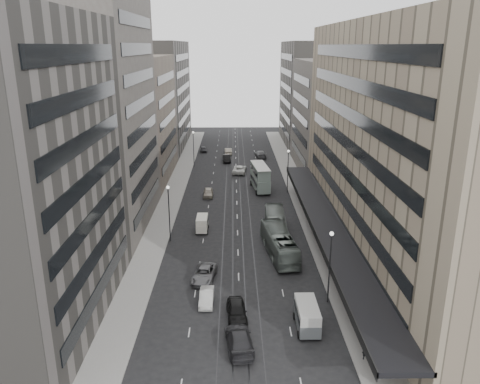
{
  "coord_description": "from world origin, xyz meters",
  "views": [
    {
      "loc": [
        -0.56,
        -50.22,
        26.94
      ],
      "look_at": [
        0.4,
        17.05,
        5.79
      ],
      "focal_mm": 35.0,
      "sensor_mm": 36.0,
      "label": 1
    }
  ],
  "objects": [
    {
      "name": "sedan_8",
      "position": [
        -8.5,
        71.06,
        0.69
      ],
      "size": [
        2.12,
        4.21,
        1.38
      ],
      "primitive_type": "imported",
      "rotation": [
        0.0,
        0.0,
        0.12
      ],
      "color": "#262629",
      "rests_on": "ground"
    },
    {
      "name": "pedestrian",
      "position": [
        11.16,
        -15.02,
        1.18
      ],
      "size": [
        0.77,
        0.53,
        2.06
      ],
      "primitive_type": "imported",
      "rotation": [
        0.0,
        0.0,
        3.09
      ],
      "color": "black",
      "rests_on": "sidewalk_right"
    },
    {
      "name": "building_left_c",
      "position": [
        -21.5,
        46.0,
        12.5
      ],
      "size": [
        15.0,
        28.0,
        25.0
      ],
      "primitive_type": "cube",
      "color": "#6E6456",
      "rests_on": "ground"
    },
    {
      "name": "sedan_6",
      "position": [
        0.75,
        49.62,
        0.83
      ],
      "size": [
        3.32,
        6.24,
        1.67
      ],
      "primitive_type": "imported",
      "rotation": [
        0.0,
        0.0,
        3.05
      ],
      "color": "white",
      "rests_on": "ground"
    },
    {
      "name": "double_decker",
      "position": [
        4.59,
        36.82,
        2.66
      ],
      "size": [
        3.65,
        9.24,
        4.92
      ],
      "rotation": [
        0.0,
        0.0,
        0.12
      ],
      "color": "gray",
      "rests_on": "ground"
    },
    {
      "name": "lamp_right_near",
      "position": [
        9.7,
        -5.0,
        5.2
      ],
      "size": [
        0.44,
        0.44,
        8.32
      ],
      "color": "#262628",
      "rests_on": "ground"
    },
    {
      "name": "building_left_d",
      "position": [
        -21.5,
        79.0,
        14.0
      ],
      "size": [
        15.0,
        38.0,
        28.0
      ],
      "primitive_type": "cube",
      "color": "#5C5852",
      "rests_on": "ground"
    },
    {
      "name": "panel_van",
      "position": [
        -5.35,
        15.76,
        1.28
      ],
      "size": [
        1.84,
        3.7,
        2.33
      ],
      "rotation": [
        0.0,
        0.0,
        -0.0
      ],
      "color": "silver",
      "rests_on": "ground"
    },
    {
      "name": "lamp_left_near",
      "position": [
        -9.7,
        12.0,
        5.2
      ],
      "size": [
        0.44,
        0.44,
        8.32
      ],
      "color": "#262628",
      "rests_on": "ground"
    },
    {
      "name": "sedan_5",
      "position": [
        -2.25,
        59.95,
        0.82
      ],
      "size": [
        2.12,
        5.12,
        1.65
      ],
      "primitive_type": "imported",
      "rotation": [
        0.0,
        0.0,
        0.08
      ],
      "color": "black",
      "rests_on": "ground"
    },
    {
      "name": "sedan_2",
      "position": [
        -4.15,
        0.41,
        0.74
      ],
      "size": [
        3.19,
        5.65,
        1.49
      ],
      "primitive_type": "imported",
      "rotation": [
        0.0,
        0.0,
        -0.14
      ],
      "color": "slate",
      "rests_on": "ground"
    },
    {
      "name": "ground",
      "position": [
        0.0,
        0.0,
        0.0
      ],
      "size": [
        220.0,
        220.0,
        0.0
      ],
      "primitive_type": "plane",
      "color": "black",
      "rests_on": "ground"
    },
    {
      "name": "bus_near",
      "position": [
        5.49,
        7.18,
        1.7
      ],
      "size": [
        4.39,
        12.46,
        3.4
      ],
      "primitive_type": "imported",
      "rotation": [
        0.0,
        0.0,
        3.27
      ],
      "color": "slate",
      "rests_on": "ground"
    },
    {
      "name": "bus_far",
      "position": [
        5.64,
        14.14,
        1.66
      ],
      "size": [
        3.21,
        12.02,
        3.32
      ],
      "primitive_type": "imported",
      "rotation": [
        0.0,
        0.0,
        3.11
      ],
      "color": "gray",
      "rests_on": "ground"
    },
    {
      "name": "sidewalk_right",
      "position": [
        12.0,
        37.5,
        0.07
      ],
      "size": [
        4.0,
        125.0,
        0.15
      ],
      "primitive_type": "cube",
      "color": "gray",
      "rests_on": "ground"
    },
    {
      "name": "sedan_7",
      "position": [
        6.22,
        64.65,
        0.84
      ],
      "size": [
        2.97,
        6.01,
        1.68
      ],
      "primitive_type": "imported",
      "rotation": [
        0.0,
        0.0,
        3.25
      ],
      "color": "#58585B",
      "rests_on": "ground"
    },
    {
      "name": "building_left_b",
      "position": [
        -21.5,
        19.0,
        17.0
      ],
      "size": [
        15.0,
        26.0,
        34.0
      ],
      "primitive_type": "cube",
      "color": "#4E4843",
      "rests_on": "ground"
    },
    {
      "name": "vw_microbus",
      "position": [
        6.65,
        -9.93,
        1.47
      ],
      "size": [
        2.26,
        4.89,
        2.63
      ],
      "rotation": [
        0.0,
        0.0,
        0.0
      ],
      "color": "#4C5053",
      "rests_on": "ground"
    },
    {
      "name": "sedan_1",
      "position": [
        -3.58,
        -4.99,
        0.71
      ],
      "size": [
        1.51,
        4.3,
        1.42
      ],
      "primitive_type": "imported",
      "rotation": [
        0.0,
        0.0,
        -0.0
      ],
      "color": "beige",
      "rests_on": "ground"
    },
    {
      "name": "sedan_3",
      "position": [
        -0.09,
        -12.97,
        0.85
      ],
      "size": [
        3.0,
        6.06,
        1.69
      ],
      "primitive_type": "imported",
      "rotation": [
        0.0,
        0.0,
        3.25
      ],
      "color": "#272729",
      "rests_on": "ground"
    },
    {
      "name": "lamp_right_far",
      "position": [
        9.7,
        35.0,
        5.2
      ],
      "size": [
        0.44,
        0.44,
        8.32
      ],
      "color": "#262628",
      "rests_on": "ground"
    },
    {
      "name": "building_right_far",
      "position": [
        21.5,
        82.0,
        14.0
      ],
      "size": [
        15.0,
        32.0,
        28.0
      ],
      "primitive_type": "cube",
      "color": "#5C5852",
      "rests_on": "ground"
    },
    {
      "name": "building_left_a",
      "position": [
        -21.5,
        -8.0,
        15.0
      ],
      "size": [
        15.0,
        28.0,
        30.0
      ],
      "primitive_type": "cube",
      "color": "#5C5852",
      "rests_on": "ground"
    },
    {
      "name": "lamp_left_far",
      "position": [
        -9.7,
        55.0,
        5.2
      ],
      "size": [
        0.44,
        0.44,
        8.32
      ],
      "color": "#262628",
      "rests_on": "ground"
    },
    {
      "name": "sedan_4",
      "position": [
        -5.29,
        32.72,
        0.77
      ],
      "size": [
        1.91,
        4.57,
        1.55
      ],
      "primitive_type": "imported",
      "rotation": [
        0.0,
        0.0,
        0.02
      ],
      "color": "#A19886",
      "rests_on": "ground"
    },
    {
      "name": "sedan_0",
      "position": [
        -0.3,
        -8.02,
        0.84
      ],
      "size": [
        2.36,
        5.08,
        1.68
      ],
      "primitive_type": "imported",
      "rotation": [
        0.0,
        0.0,
        0.08
      ],
      "color": "black",
      "rests_on": "ground"
    },
    {
      "name": "sedan_9",
      "position": [
        -1.94,
        68.2,
        0.81
      ],
      "size": [
        2.02,
        5.02,
        1.62
      ],
      "primitive_type": "imported",
      "rotation": [
        0.0,
        0.0,
        3.2
      ],
      "color": "#BCB09B",
      "rests_on": "ground"
    },
    {
      "name": "department_store",
      "position": [
        21.45,
        8.0,
        14.95
      ],
      "size": [
        19.2,
        60.0,
        30.0
      ],
      "color": "gray",
      "rests_on": "ground"
    },
    {
      "name": "building_right_mid",
      "position": [
        21.5,
        52.0,
        12.0
      ],
      "size": [
        15.0,
        28.0,
        24.0
      ],
      "primitive_type": "cube",
      "color": "#4E4843",
      "rests_on": "ground"
    },
    {
      "name": "sidewalk_left",
      "position": [
        -12.0,
        37.5,
        0.07
      ],
      "size": [
        4.0,
        125.0,
        0.15
      ],
      "primitive_type": "cube",
      "color": "gray",
      "rests_on": "ground"
    }
  ]
}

